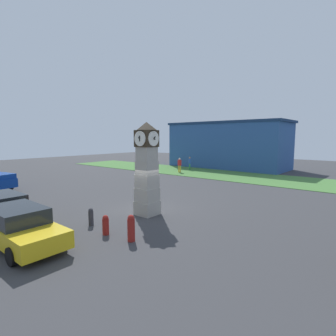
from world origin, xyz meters
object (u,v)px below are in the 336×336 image
object	(u,v)px
bollard_mid_row	(106,225)
pedestrian_crossing_lot	(190,163)
car_near_tower	(0,212)
clock_tower	(147,171)
car_by_building	(20,226)
bollard_far_row	(91,217)
pedestrian_near_bench	(180,164)
bollard_near_tower	(131,228)

from	to	relation	value
bollard_mid_row	pedestrian_crossing_lot	world-z (taller)	pedestrian_crossing_lot
car_near_tower	clock_tower	bearing A→B (deg)	57.92
bollard_mid_row	car_by_building	bearing A→B (deg)	-120.26
car_by_building	pedestrian_crossing_lot	xyz separation A→B (m)	(-8.18, 23.69, 0.21)
clock_tower	bollard_far_row	size ratio (longest dim) A/B	5.86
bollard_mid_row	car_by_building	world-z (taller)	car_by_building
car_by_building	car_near_tower	bearing A→B (deg)	175.25
car_near_tower	pedestrian_near_bench	size ratio (longest dim) A/B	2.41
car_by_building	pedestrian_crossing_lot	distance (m)	25.07
pedestrian_near_bench	bollard_far_row	bearing A→B (deg)	-66.00
bollard_far_row	clock_tower	bearing A→B (deg)	74.62
clock_tower	car_by_building	size ratio (longest dim) A/B	1.10
car_near_tower	car_by_building	distance (m)	2.75
car_by_building	pedestrian_crossing_lot	world-z (taller)	pedestrian_crossing_lot
bollard_mid_row	pedestrian_crossing_lot	xyz separation A→B (m)	(-9.84, 20.85, 0.54)
bollard_near_tower	car_near_tower	xyz separation A→B (m)	(-5.81, -2.81, 0.24)
bollard_far_row	pedestrian_near_bench	bearing A→B (deg)	114.00
bollard_mid_row	car_near_tower	bearing A→B (deg)	-149.26
bollard_mid_row	pedestrian_crossing_lot	distance (m)	23.06
bollard_near_tower	clock_tower	bearing A→B (deg)	123.59
clock_tower	car_by_building	distance (m)	6.47
bollard_far_row	pedestrian_crossing_lot	size ratio (longest dim) A/B	0.50
clock_tower	bollard_near_tower	distance (m)	4.20
car_near_tower	car_by_building	xyz separation A→B (m)	(2.74, -0.23, -0.03)
car_near_tower	car_by_building	world-z (taller)	car_near_tower
bollard_far_row	car_by_building	distance (m)	3.15
car_by_building	bollard_mid_row	bearing A→B (deg)	59.74
pedestrian_near_bench	clock_tower	bearing A→B (deg)	-59.33
bollard_near_tower	car_by_building	distance (m)	4.32
pedestrian_near_bench	pedestrian_crossing_lot	xyz separation A→B (m)	(-0.38, 2.71, -0.04)
bollard_far_row	car_by_building	xyz separation A→B (m)	(-0.15, -3.13, 0.34)
pedestrian_near_bench	car_near_tower	bearing A→B (deg)	-76.30
clock_tower	car_by_building	xyz separation A→B (m)	(-0.99, -6.17, -1.67)
clock_tower	bollard_mid_row	bearing A→B (deg)	-78.64
bollard_mid_row	car_near_tower	distance (m)	5.13
bollard_near_tower	bollard_far_row	size ratio (longest dim) A/B	1.29
clock_tower	bollard_far_row	world-z (taller)	clock_tower
bollard_mid_row	pedestrian_near_bench	world-z (taller)	pedestrian_near_bench
bollard_far_row	pedestrian_crossing_lot	bearing A→B (deg)	112.06
bollard_mid_row	pedestrian_near_bench	distance (m)	20.47
clock_tower	bollard_near_tower	bearing A→B (deg)	-56.41
bollard_near_tower	pedestrian_near_bench	distance (m)	20.98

